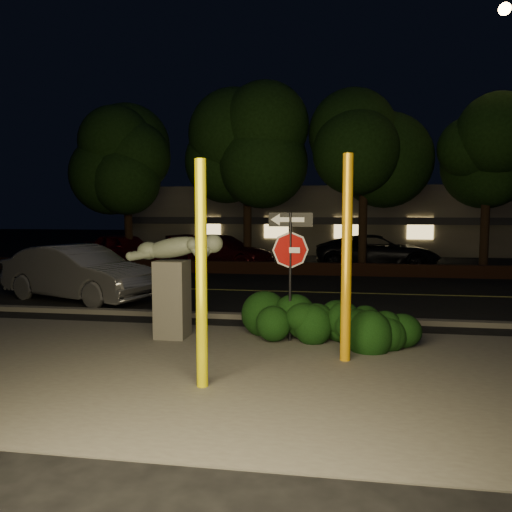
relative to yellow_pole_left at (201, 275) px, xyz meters
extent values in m
plane|color=black|center=(0.54, 11.78, -1.65)|extent=(90.00, 90.00, 0.00)
cube|color=#4C4944|center=(0.54, 0.78, -1.64)|extent=(14.00, 6.00, 0.02)
cube|color=black|center=(0.54, 8.78, -1.65)|extent=(80.00, 8.00, 0.01)
cube|color=#C2C34E|center=(0.54, 8.78, -1.63)|extent=(80.00, 0.12, 0.00)
cube|color=#4C4944|center=(0.54, 4.68, -1.59)|extent=(80.00, 0.25, 0.12)
cube|color=#402114|center=(0.54, 13.08, -1.40)|extent=(40.00, 0.35, 0.50)
cube|color=black|center=(0.54, 18.78, -1.65)|extent=(40.00, 12.00, 0.01)
cube|color=#696454|center=(0.54, 26.78, 0.35)|extent=(22.00, 10.00, 4.00)
cube|color=#333338|center=(0.54, 21.68, 0.35)|extent=(22.00, 0.20, 0.40)
cube|color=#FFD87F|center=(-5.46, 21.73, -0.05)|extent=(1.40, 0.08, 1.20)
cube|color=#FFD87F|center=(-1.46, 21.73, -0.05)|extent=(1.40, 0.08, 1.20)
cube|color=#FFD87F|center=(2.54, 21.73, -0.05)|extent=(1.40, 0.08, 1.20)
cube|color=#FFD87F|center=(6.54, 21.73, -0.05)|extent=(1.40, 0.08, 1.20)
cylinder|color=black|center=(-7.46, 14.78, 0.22)|extent=(0.36, 0.36, 3.75)
ellipsoid|color=black|center=(-7.46, 14.78, 3.71)|extent=(4.60, 4.60, 4.14)
cylinder|color=black|center=(-1.96, 14.98, 0.47)|extent=(0.36, 0.36, 4.25)
ellipsoid|color=black|center=(-1.96, 14.98, 4.42)|extent=(5.20, 5.20, 4.68)
cylinder|color=black|center=(3.04, 14.58, 0.35)|extent=(0.36, 0.36, 4.00)
ellipsoid|color=black|center=(3.04, 14.58, 4.03)|extent=(4.80, 4.80, 4.32)
cylinder|color=black|center=(8.04, 15.08, 0.30)|extent=(0.36, 0.36, 3.90)
ellipsoid|color=black|center=(8.04, 15.08, 3.79)|extent=(4.40, 4.40, 3.96)
cylinder|color=#FFF107|center=(0.00, 0.00, 0.00)|extent=(0.17, 0.17, 3.30)
cylinder|color=#FFB010|center=(2.08, 1.62, 0.11)|extent=(0.18, 0.18, 3.52)
cylinder|color=black|center=(1.03, 2.76, -0.38)|extent=(0.05, 0.05, 2.54)
cube|color=white|center=(1.03, 2.76, 0.16)|extent=(0.38, 0.05, 0.11)
cube|color=black|center=(1.03, 2.76, 0.75)|extent=(0.86, 0.07, 0.27)
cube|color=white|center=(1.03, 2.76, 0.75)|extent=(0.54, 0.05, 0.11)
cube|color=#4C4944|center=(-1.34, 2.67, -0.86)|extent=(0.62, 0.62, 1.58)
sphere|color=slate|center=(-0.48, 2.67, 0.28)|extent=(0.37, 0.37, 0.37)
ellipsoid|color=black|center=(0.89, 2.96, -1.08)|extent=(2.37, 1.54, 1.14)
ellipsoid|color=black|center=(1.70, 2.93, -1.15)|extent=(1.70, 1.19, 1.01)
ellipsoid|color=black|center=(2.75, 2.49, -1.14)|extent=(1.67, 1.27, 1.03)
sphere|color=#FFB259|center=(8.11, 13.94, 8.52)|extent=(0.45, 0.45, 0.45)
imported|color=#A8A8AD|center=(-5.38, 6.38, -0.86)|extent=(5.10, 3.22, 1.59)
imported|color=maroon|center=(-7.76, 14.97, -0.88)|extent=(4.87, 3.64, 1.54)
imported|color=#440C10|center=(-3.21, 15.27, -0.91)|extent=(5.48, 3.63, 1.48)
imported|color=black|center=(3.74, 15.85, -0.90)|extent=(5.41, 2.54, 1.50)
camera|label=1|loc=(1.88, -6.87, 0.92)|focal=35.00mm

